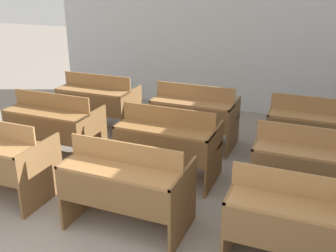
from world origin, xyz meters
name	(u,v)px	position (x,y,z in m)	size (l,w,h in m)	color
wall_back	(224,32)	(0.00, 5.71, 1.41)	(6.67, 0.06, 2.82)	silver
bench_front_center	(127,184)	(0.12, 1.70, 0.48)	(1.16, 0.71, 0.92)	brown
bench_front_right	(300,222)	(1.72, 1.68, 0.48)	(1.16, 0.71, 0.92)	brown
bench_second_left	(54,125)	(-1.54, 2.76, 0.48)	(1.16, 0.71, 0.92)	brown
bench_second_center	(168,142)	(0.11, 2.79, 0.48)	(1.16, 0.71, 0.92)	brown
bench_second_right	(310,166)	(1.74, 2.77, 0.48)	(1.16, 0.71, 0.92)	brown
bench_third_left	(98,101)	(-1.53, 3.88, 0.48)	(1.16, 0.71, 0.92)	brown
bench_third_center	(194,114)	(0.09, 3.87, 0.48)	(1.16, 0.71, 0.92)	brown
bench_third_right	(314,130)	(1.72, 3.88, 0.48)	(1.16, 0.71, 0.92)	brown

